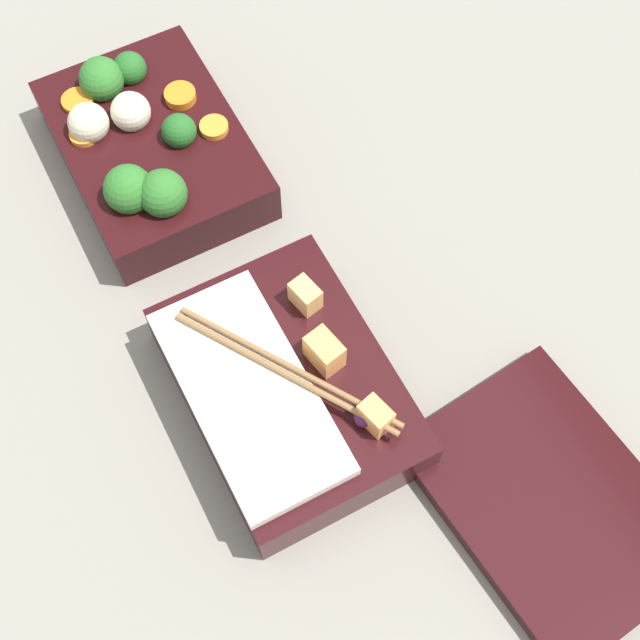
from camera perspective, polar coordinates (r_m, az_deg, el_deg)
name	(u,v)px	position (r m, az deg, el deg)	size (l,w,h in m)	color
ground_plane	(215,285)	(0.79, -6.75, 2.24)	(3.00, 3.00, 0.00)	gray
bento_tray_vegetable	(149,147)	(0.85, -10.86, 10.82)	(0.22, 0.15, 0.08)	black
bento_tray_rice	(285,388)	(0.72, -2.23, -4.40)	(0.22, 0.15, 0.08)	black
bento_lid	(550,501)	(0.73, 14.51, -11.18)	(0.21, 0.15, 0.02)	black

